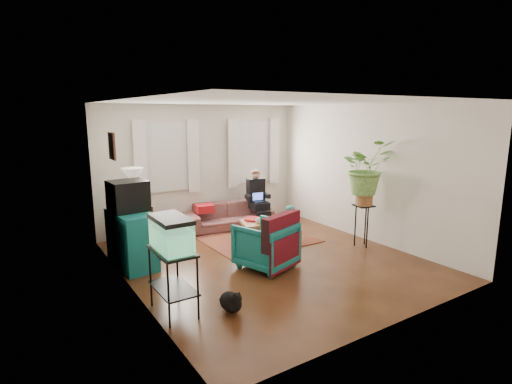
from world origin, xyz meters
TOP-DOWN VIEW (x-y plane):
  - floor at (0.00, 0.00)m, footprint 4.50×5.00m
  - ceiling at (0.00, 0.00)m, footprint 4.50×5.00m
  - wall_back at (0.00, 2.50)m, footprint 4.50×0.01m
  - wall_front at (0.00, -2.50)m, footprint 4.50×0.01m
  - wall_left at (-2.25, 0.00)m, footprint 0.01×5.00m
  - wall_right at (2.25, 0.00)m, footprint 0.01×5.00m
  - window_left at (-0.80, 2.48)m, footprint 1.08×0.04m
  - window_right at (1.25, 2.48)m, footprint 1.08×0.04m
  - curtains_left at (-0.80, 2.40)m, footprint 1.36×0.06m
  - curtains_right at (1.25, 2.40)m, footprint 1.36×0.06m
  - picture_frame at (-2.21, 0.85)m, footprint 0.04×0.32m
  - area_rug at (0.45, 1.01)m, footprint 2.02×1.62m
  - sofa at (0.37, 2.05)m, footprint 1.94×1.02m
  - seated_person at (1.03, 1.94)m, footprint 0.55×0.64m
  - side_table at (-1.65, 1.94)m, footprint 0.53×0.53m
  - table_lamp at (-1.65, 1.94)m, footprint 0.40×0.40m
  - dresser at (-1.99, 0.97)m, footprint 0.59×1.04m
  - crt_tv at (-1.98, 1.07)m, footprint 0.59×0.55m
  - aquarium_stand at (-2.00, -0.84)m, footprint 0.40×0.72m
  - aquarium at (-2.00, -0.84)m, footprint 0.36×0.66m
  - black_cat at (-1.41, -1.21)m, footprint 0.26×0.38m
  - armchair at (-0.21, -0.22)m, footprint 0.99×0.96m
  - serape_throw at (-0.11, -0.52)m, footprint 0.84×0.44m
  - coffee_table at (0.52, 0.74)m, footprint 1.17×0.85m
  - cup_a at (0.26, 0.72)m, footprint 0.15×0.15m
  - cup_b at (0.51, 0.56)m, footprint 0.12×0.12m
  - bowl at (0.82, 0.75)m, footprint 0.26×0.26m
  - snack_tray at (0.29, 0.96)m, footprint 0.40×0.40m
  - birdcage at (0.82, 0.50)m, footprint 0.21×0.21m
  - plant_stand at (1.86, -0.34)m, footprint 0.38×0.38m
  - potted_plant at (1.86, -0.34)m, footprint 1.01×0.91m

SIDE VIEW (x-z plane):
  - floor at x=0.00m, z-range -0.01..0.01m
  - area_rug at x=0.45m, z-range 0.00..0.01m
  - black_cat at x=-1.41m, z-range 0.00..0.32m
  - coffee_table at x=0.52m, z-range 0.00..0.43m
  - sofa at x=0.37m, z-range 0.00..0.72m
  - side_table at x=-1.65m, z-range 0.00..0.77m
  - plant_stand at x=1.86m, z-range 0.00..0.78m
  - aquarium_stand at x=-2.00m, z-range 0.00..0.81m
  - armchair at x=-0.21m, z-range 0.00..0.82m
  - dresser at x=-1.99m, z-range 0.00..0.90m
  - snack_tray at x=0.29m, z-range 0.43..0.47m
  - bowl at x=0.82m, z-range 0.43..0.48m
  - cup_b at x=0.51m, z-range 0.43..0.52m
  - cup_a at x=0.26m, z-range 0.43..0.53m
  - seated_person at x=1.03m, z-range 0.00..1.10m
  - serape_throw at x=-0.11m, z-range 0.24..0.92m
  - birdcage at x=0.82m, z-range 0.43..0.74m
  - aquarium at x=-2.00m, z-range 0.81..1.23m
  - table_lamp at x=-1.65m, z-range 0.75..1.45m
  - crt_tv at x=-1.98m, z-range 0.90..1.38m
  - wall_back at x=0.00m, z-range 0.00..2.60m
  - wall_front at x=0.00m, z-range 0.00..2.60m
  - wall_left at x=-2.25m, z-range 0.00..2.60m
  - wall_right at x=2.25m, z-range 0.00..2.60m
  - potted_plant at x=1.86m, z-range 0.83..1.82m
  - curtains_left at x=-0.80m, z-range 0.80..2.30m
  - curtains_right at x=1.25m, z-range 0.80..2.30m
  - window_left at x=-0.80m, z-range 0.86..2.24m
  - window_right at x=1.25m, z-range 0.86..2.24m
  - picture_frame at x=-2.21m, z-range 1.75..2.15m
  - ceiling at x=0.00m, z-range 2.60..2.60m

